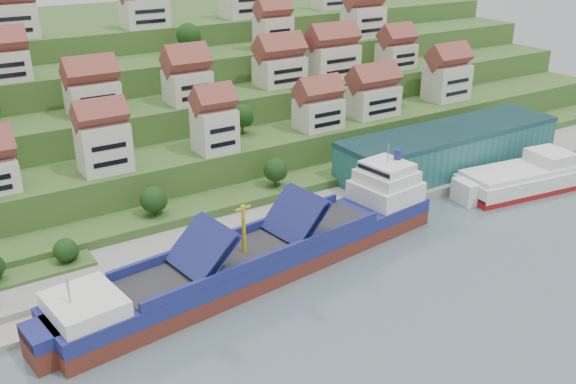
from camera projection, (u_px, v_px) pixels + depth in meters
ground at (314, 260)px, 119.55m from camera, size 300.00×300.00×0.00m
quay at (350, 203)px, 140.67m from camera, size 180.00×14.00×2.20m
hillside at (120, 89)px, 195.42m from camera, size 260.00×128.00×31.00m
hillside_village at (182, 71)px, 157.51m from camera, size 160.71×62.55×29.09m
hillside_trees at (148, 138)px, 138.06m from camera, size 133.10×62.45×30.62m
warehouse at (450, 148)px, 155.74m from camera, size 60.00×15.00×10.00m
flagpole at (358, 188)px, 133.59m from camera, size 1.28×0.16×8.00m
cargo_ship at (272, 253)px, 115.33m from camera, size 78.21×21.01×17.14m
second_ship at (525, 179)px, 149.55m from camera, size 32.82×15.76×9.15m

